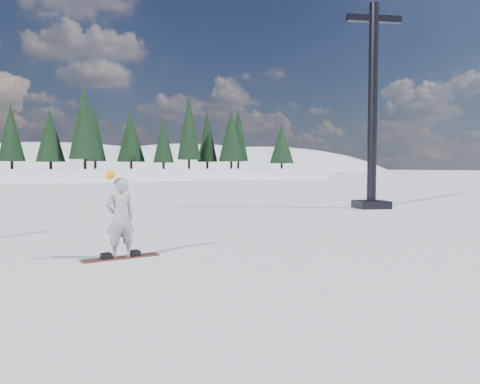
{
  "coord_description": "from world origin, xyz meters",
  "views": [
    {
      "loc": [
        0.7,
        -10.06,
        1.78
      ],
      "look_at": [
        6.35,
        1.24,
        1.1
      ],
      "focal_mm": 35.0,
      "sensor_mm": 36.0,
      "label": 1
    }
  ],
  "objects": [
    {
      "name": "lift_tower",
      "position": [
        14.73,
        5.36,
        3.53
      ],
      "size": [
        2.35,
        1.64,
        8.67
      ],
      "rotation": [
        0.0,
        0.0,
        -0.32
      ],
      "color": "black",
      "rests_on": "ground"
    },
    {
      "name": "snowboarder_woman",
      "position": [
        2.64,
        -0.97,
        0.8
      ],
      "size": [
        0.63,
        0.46,
        1.72
      ],
      "rotation": [
        0.0,
        0.0,
        3.29
      ],
      "color": "#AFB0B5",
      "rests_on": "ground"
    },
    {
      "name": "snowboard_woman",
      "position": [
        2.65,
        -0.97,
        0.01
      ],
      "size": [
        1.52,
        0.44,
        0.03
      ],
      "primitive_type": "cube",
      "rotation": [
        0.0,
        0.0,
        0.11
      ],
      "color": "maroon",
      "rests_on": "ground"
    }
  ]
}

